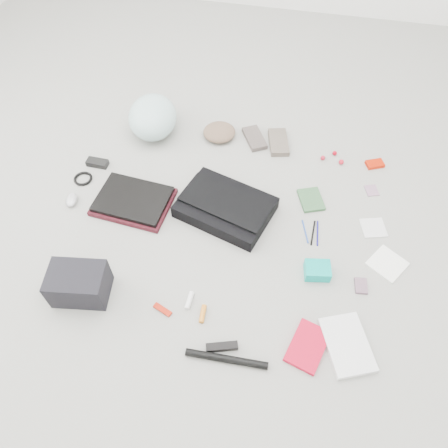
% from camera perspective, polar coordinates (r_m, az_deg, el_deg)
% --- Properties ---
extents(ground_plane, '(4.00, 4.00, 0.00)m').
position_cam_1_polar(ground_plane, '(1.98, 0.00, -0.86)').
color(ground_plane, gray).
extents(messenger_bag, '(0.48, 0.40, 0.07)m').
position_cam_1_polar(messenger_bag, '(2.01, 0.20, 2.18)').
color(messenger_bag, black).
rests_on(messenger_bag, ground_plane).
extents(bag_flap, '(0.44, 0.30, 0.01)m').
position_cam_1_polar(bag_flap, '(1.98, 0.21, 2.89)').
color(bag_flap, black).
rests_on(bag_flap, messenger_bag).
extents(laptop_sleeve, '(0.37, 0.29, 0.02)m').
position_cam_1_polar(laptop_sleeve, '(2.10, -11.73, 2.82)').
color(laptop_sleeve, '#411018').
rests_on(laptop_sleeve, ground_plane).
extents(laptop, '(0.35, 0.27, 0.02)m').
position_cam_1_polar(laptop, '(2.09, -11.83, 3.22)').
color(laptop, black).
rests_on(laptop, laptop_sleeve).
extents(bike_helmet, '(0.32, 0.36, 0.19)m').
position_cam_1_polar(bike_helmet, '(2.39, -9.31, 13.61)').
color(bike_helmet, silver).
rests_on(bike_helmet, ground_plane).
extents(beanie, '(0.21, 0.21, 0.06)m').
position_cam_1_polar(beanie, '(2.37, -0.62, 11.90)').
color(beanie, brown).
rests_on(beanie, ground_plane).
extents(mitten_left, '(0.16, 0.19, 0.03)m').
position_cam_1_polar(mitten_left, '(2.37, 4.00, 11.11)').
color(mitten_left, '#564C47').
rests_on(mitten_left, ground_plane).
extents(mitten_right, '(0.14, 0.21, 0.03)m').
position_cam_1_polar(mitten_right, '(2.35, 7.13, 10.55)').
color(mitten_right, '#665A4E').
rests_on(mitten_right, ground_plane).
extents(power_brick, '(0.11, 0.05, 0.03)m').
position_cam_1_polar(power_brick, '(2.32, -16.20, 7.68)').
color(power_brick, black).
rests_on(power_brick, ground_plane).
extents(cable_coil, '(0.11, 0.11, 0.01)m').
position_cam_1_polar(cable_coil, '(2.27, -17.94, 5.66)').
color(cable_coil, black).
rests_on(cable_coil, ground_plane).
extents(mouse, '(0.07, 0.09, 0.03)m').
position_cam_1_polar(mouse, '(2.19, -19.30, 3.00)').
color(mouse, '#A9A8AB').
rests_on(mouse, ground_plane).
extents(camera_bag, '(0.24, 0.19, 0.14)m').
position_cam_1_polar(camera_bag, '(1.84, -18.43, -7.42)').
color(camera_bag, black).
rests_on(camera_bag, ground_plane).
extents(multitool, '(0.08, 0.05, 0.01)m').
position_cam_1_polar(multitool, '(1.79, -8.03, -11.02)').
color(multitool, '#A91705').
rests_on(multitool, ground_plane).
extents(toiletry_tube_white, '(0.02, 0.08, 0.02)m').
position_cam_1_polar(toiletry_tube_white, '(1.79, -4.55, -9.91)').
color(toiletry_tube_white, white).
rests_on(toiletry_tube_white, ground_plane).
extents(toiletry_tube_orange, '(0.03, 0.07, 0.02)m').
position_cam_1_polar(toiletry_tube_orange, '(1.76, -2.80, -11.64)').
color(toiletry_tube_orange, orange).
rests_on(toiletry_tube_orange, ground_plane).
extents(u_lock, '(0.12, 0.06, 0.02)m').
position_cam_1_polar(u_lock, '(1.71, -0.28, -15.74)').
color(u_lock, black).
rests_on(u_lock, ground_plane).
extents(bike_pump, '(0.31, 0.04, 0.03)m').
position_cam_1_polar(bike_pump, '(1.69, 0.33, -17.22)').
color(bike_pump, black).
rests_on(bike_pump, ground_plane).
extents(book_red, '(0.17, 0.21, 0.02)m').
position_cam_1_polar(book_red, '(1.74, 10.87, -15.40)').
color(book_red, red).
rests_on(book_red, ground_plane).
extents(book_white, '(0.23, 0.28, 0.02)m').
position_cam_1_polar(book_white, '(1.77, 15.77, -14.94)').
color(book_white, silver).
rests_on(book_white, ground_plane).
extents(notepad, '(0.15, 0.17, 0.02)m').
position_cam_1_polar(notepad, '(2.12, 11.29, 3.13)').
color(notepad, '#325A35').
rests_on(notepad, ground_plane).
extents(pen_blue, '(0.04, 0.12, 0.01)m').
position_cam_1_polar(pen_blue, '(2.00, 10.55, -0.96)').
color(pen_blue, '#2446A0').
rests_on(pen_blue, ground_plane).
extents(pen_black, '(0.01, 0.14, 0.01)m').
position_cam_1_polar(pen_black, '(2.00, 11.54, -1.13)').
color(pen_black, black).
rests_on(pen_black, ground_plane).
extents(pen_navy, '(0.02, 0.14, 0.01)m').
position_cam_1_polar(pen_navy, '(2.01, 12.12, -1.18)').
color(pen_navy, navy).
rests_on(pen_navy, ground_plane).
extents(accordion_wallet, '(0.12, 0.10, 0.05)m').
position_cam_1_polar(accordion_wallet, '(1.87, 12.10, -5.95)').
color(accordion_wallet, '#01B3A5').
rests_on(accordion_wallet, ground_plane).
extents(card_deck, '(0.06, 0.08, 0.01)m').
position_cam_1_polar(card_deck, '(1.91, 17.45, -7.71)').
color(card_deck, slate).
rests_on(card_deck, ground_plane).
extents(napkin_top, '(0.13, 0.13, 0.01)m').
position_cam_1_polar(napkin_top, '(2.09, 18.92, -0.47)').
color(napkin_top, silver).
rests_on(napkin_top, ground_plane).
extents(napkin_bottom, '(0.19, 0.19, 0.01)m').
position_cam_1_polar(napkin_bottom, '(2.00, 20.55, -4.87)').
color(napkin_bottom, white).
rests_on(napkin_bottom, ground_plane).
extents(lollipop_a, '(0.02, 0.02, 0.02)m').
position_cam_1_polar(lollipop_a, '(2.31, 12.78, 8.42)').
color(lollipop_a, '#AA172A').
rests_on(lollipop_a, ground_plane).
extents(lollipop_b, '(0.03, 0.03, 0.02)m').
position_cam_1_polar(lollipop_b, '(2.35, 14.26, 8.96)').
color(lollipop_b, '#A40313').
rests_on(lollipop_b, ground_plane).
extents(lollipop_c, '(0.03, 0.03, 0.03)m').
position_cam_1_polar(lollipop_c, '(2.31, 15.06, 7.83)').
color(lollipop_c, red).
rests_on(lollipop_c, ground_plane).
extents(altoids_tin, '(0.10, 0.08, 0.02)m').
position_cam_1_polar(altoids_tin, '(2.36, 19.10, 7.42)').
color(altoids_tin, red).
rests_on(altoids_tin, ground_plane).
extents(stamp_sheet, '(0.08, 0.08, 0.00)m').
position_cam_1_polar(stamp_sheet, '(2.24, 18.72, 4.18)').
color(stamp_sheet, '#A37594').
rests_on(stamp_sheet, ground_plane).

